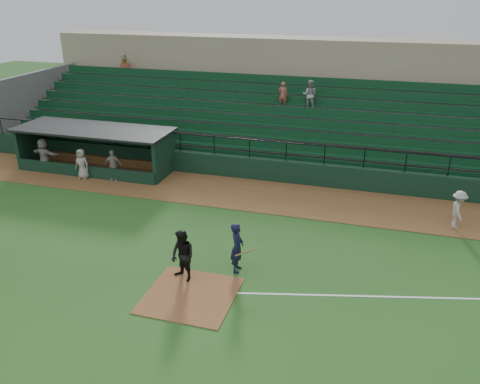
# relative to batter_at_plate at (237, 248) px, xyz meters

# --- Properties ---
(ground) EXTENTS (90.00, 90.00, 0.00)m
(ground) POSITION_rel_batter_at_plate_xyz_m (-1.07, -0.99, -0.96)
(ground) COLOR #21501A
(ground) RESTS_ON ground
(warning_track) EXTENTS (40.00, 4.00, 0.03)m
(warning_track) POSITION_rel_batter_at_plate_xyz_m (-1.07, 7.01, -0.95)
(warning_track) COLOR brown
(warning_track) RESTS_ON ground
(home_plate_dirt) EXTENTS (3.00, 3.00, 0.03)m
(home_plate_dirt) POSITION_rel_batter_at_plate_xyz_m (-1.07, -1.99, -0.95)
(home_plate_dirt) COLOR brown
(home_plate_dirt) RESTS_ON ground
(foul_line) EXTENTS (17.49, 4.44, 0.01)m
(foul_line) POSITION_rel_batter_at_plate_xyz_m (6.93, 0.21, -0.96)
(foul_line) COLOR white
(foul_line) RESTS_ON ground
(stadium_structure) EXTENTS (38.00, 13.08, 6.40)m
(stadium_structure) POSITION_rel_batter_at_plate_xyz_m (-1.07, 15.47, 1.34)
(stadium_structure) COLOR black
(stadium_structure) RESTS_ON ground
(dugout) EXTENTS (8.90, 3.20, 2.42)m
(dugout) POSITION_rel_batter_at_plate_xyz_m (-10.82, 8.57, 0.37)
(dugout) COLOR black
(dugout) RESTS_ON ground
(batter_at_plate) EXTENTS (1.06, 0.74, 1.92)m
(batter_at_plate) POSITION_rel_batter_at_plate_xyz_m (0.00, 0.00, 0.00)
(batter_at_plate) COLOR black
(batter_at_plate) RESTS_ON ground
(umpire) EXTENTS (1.17, 1.08, 1.93)m
(umpire) POSITION_rel_batter_at_plate_xyz_m (-1.66, -1.13, 0.01)
(umpire) COLOR black
(umpire) RESTS_ON ground
(runner) EXTENTS (0.73, 1.15, 1.70)m
(runner) POSITION_rel_batter_at_plate_xyz_m (8.11, 5.95, -0.08)
(runner) COLOR #ACA5A1
(runner) RESTS_ON warning_track
(dugout_player_a) EXTENTS (1.05, 0.59, 1.69)m
(dugout_player_a) POSITION_rel_batter_at_plate_xyz_m (-9.02, 6.84, -0.09)
(dugout_player_a) COLOR gray
(dugout_player_a) RESTS_ON warning_track
(dugout_player_b) EXTENTS (0.87, 0.61, 1.68)m
(dugout_player_b) POSITION_rel_batter_at_plate_xyz_m (-10.73, 6.55, -0.09)
(dugout_player_b) COLOR #9D9993
(dugout_player_b) RESTS_ON warning_track
(dugout_player_c) EXTENTS (1.85, 0.78, 1.94)m
(dugout_player_c) POSITION_rel_batter_at_plate_xyz_m (-13.38, 6.95, 0.04)
(dugout_player_c) COLOR gray
(dugout_player_c) RESTS_ON warning_track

